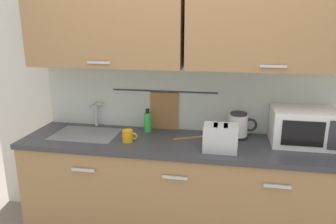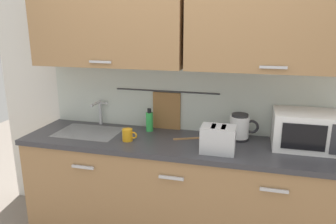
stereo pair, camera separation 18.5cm
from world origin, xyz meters
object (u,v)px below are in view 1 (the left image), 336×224
Objects in this scene: electric_kettle at (239,125)px; wooden_spoon at (194,137)px; mug_near_sink at (128,136)px; dish_soap_bottle at (148,122)px; toaster at (220,138)px; microwave at (303,127)px.

wooden_spoon is (-0.34, -0.08, -0.10)m from electric_kettle.
mug_near_sink is at bearing -163.17° from electric_kettle.
dish_soap_bottle is 0.77× the size of toaster.
electric_kettle is 1.16× the size of dish_soap_bottle.
toaster is at bearing -114.21° from electric_kettle.
electric_kettle reaches higher than wooden_spoon.
dish_soap_bottle reaches higher than toaster.
microwave is 2.35× the size of dish_soap_bottle.
toaster is at bearing -47.73° from wooden_spoon.
dish_soap_bottle reaches higher than mug_near_sink.
electric_kettle reaches higher than mug_near_sink.
electric_kettle is 0.86× the size of wooden_spoon.
dish_soap_bottle is 0.75× the size of wooden_spoon.
electric_kettle reaches higher than toaster.
mug_near_sink is 0.47× the size of toaster.
electric_kettle is 0.75m from dish_soap_bottle.
wooden_spoon is at bearing -178.35° from microwave.
electric_kettle is 0.33m from toaster.
mug_near_sink is (-1.31, -0.20, -0.09)m from microwave.
toaster is at bearing -157.52° from microwave.
microwave is at bearing 22.48° from toaster.
mug_near_sink is at bearing 175.96° from toaster.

